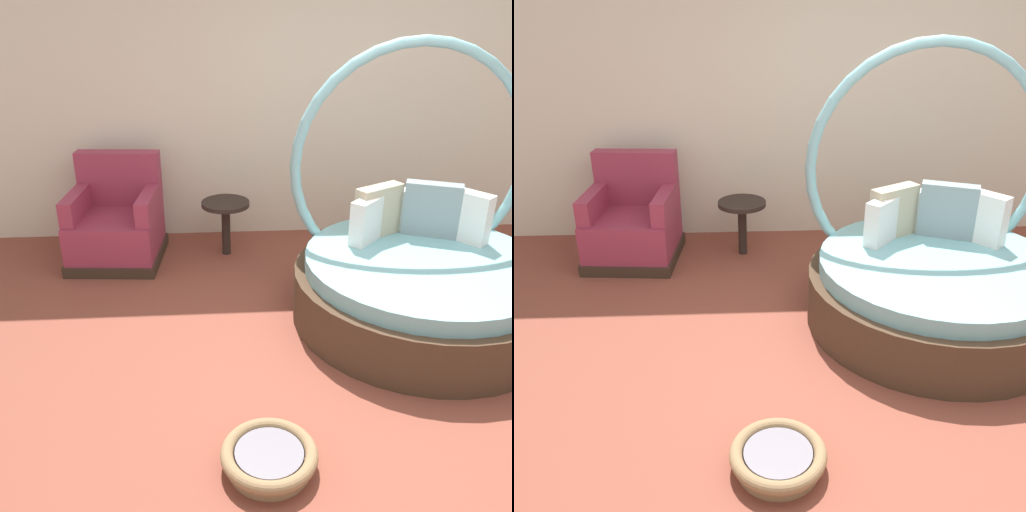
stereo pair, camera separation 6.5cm
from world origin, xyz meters
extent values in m
cube|color=brown|center=(0.00, 0.00, -0.01)|extent=(8.00, 8.00, 0.02)
cube|color=silver|center=(0.00, 2.57, 1.56)|extent=(8.00, 0.12, 3.12)
cylinder|color=#473323|center=(0.54, 0.72, 0.20)|extent=(1.89, 1.89, 0.39)
cylinder|color=#7AB7C1|center=(0.54, 0.72, 0.45)|extent=(1.74, 1.74, 0.12)
torus|color=#7AB7C1|center=(0.54, 1.23, 1.05)|extent=(1.87, 0.08, 1.87)
cube|color=white|center=(0.94, 1.03, 0.71)|extent=(0.34, 0.38, 0.39)
cube|color=gray|center=(0.71, 1.13, 0.73)|extent=(0.44, 0.27, 0.42)
cube|color=white|center=(0.56, 1.25, 0.68)|extent=(0.34, 0.13, 0.34)
cube|color=#BCB293|center=(0.30, 1.15, 0.71)|extent=(0.41, 0.30, 0.40)
cube|color=white|center=(0.19, 1.05, 0.69)|extent=(0.32, 0.33, 0.34)
cube|color=#38281E|center=(-1.88, 1.92, 0.05)|extent=(0.86, 0.86, 0.10)
cube|color=#99334C|center=(-1.88, 1.92, 0.27)|extent=(0.82, 0.82, 0.34)
cube|color=#99334C|center=(-1.85, 2.23, 0.69)|extent=(0.77, 0.22, 0.50)
cube|color=#99334C|center=(-2.20, 1.95, 0.55)|extent=(0.17, 0.69, 0.22)
cube|color=#99334C|center=(-1.56, 1.89, 0.55)|extent=(0.17, 0.69, 0.22)
cylinder|color=#8E704C|center=(-0.71, -0.68, 0.03)|extent=(0.44, 0.44, 0.06)
torus|color=#8E704C|center=(-0.71, -0.68, 0.10)|extent=(0.51, 0.51, 0.07)
cylinder|color=slate|center=(-0.71, -0.68, 0.08)|extent=(0.36, 0.36, 0.05)
cylinder|color=#2D231E|center=(-0.88, 1.99, 0.24)|extent=(0.08, 0.08, 0.48)
cylinder|color=#2D231E|center=(-0.88, 1.99, 0.50)|extent=(0.44, 0.44, 0.04)
camera|label=1|loc=(-0.93, -2.83, 2.26)|focal=39.19mm
camera|label=2|loc=(-0.86, -2.84, 2.26)|focal=39.19mm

